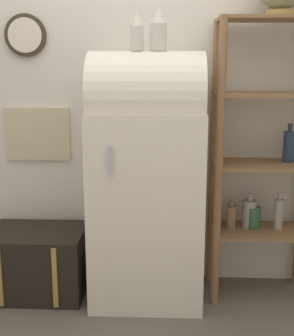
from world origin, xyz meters
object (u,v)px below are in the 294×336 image
(vase_center, at_px, (158,31))
(vase_left, at_px, (137,33))
(refrigerator, at_px, (147,176))
(suitcase_trunk, at_px, (37,262))

(vase_center, bearing_deg, vase_left, -173.89)
(vase_center, bearing_deg, refrigerator, -172.07)
(refrigerator, relative_size, vase_left, 7.29)
(suitcase_trunk, distance_m, vase_center, 1.67)
(vase_left, bearing_deg, vase_center, 6.11)
(suitcase_trunk, bearing_deg, refrigerator, -1.12)
(vase_center, bearing_deg, suitcase_trunk, 179.65)
(vase_left, distance_m, vase_center, 0.13)
(refrigerator, height_order, vase_center, vase_center)
(suitcase_trunk, bearing_deg, vase_center, -0.35)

